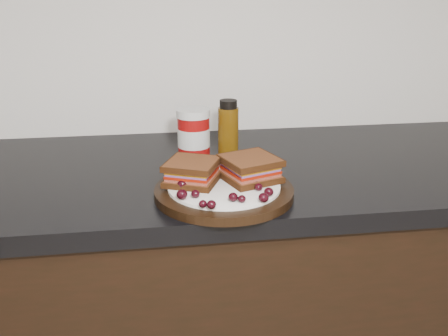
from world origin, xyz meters
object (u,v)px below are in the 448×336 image
Objects in this scene: plate at (224,192)px; condiment_jar at (194,134)px; oil_bottle at (228,128)px; sandwich_left at (192,172)px.

plate is 2.31× the size of condiment_jar.
oil_bottle is at bearing -0.49° from condiment_jar.
plate is at bearing -81.17° from condiment_jar.
sandwich_left is at bearing 159.03° from plate.
condiment_jar reaches higher than plate.
sandwich_left is at bearing -115.55° from oil_bottle.
condiment_jar is (-0.04, 0.25, 0.05)m from plate.
sandwich_left reaches higher than plate.
plate is 0.26m from oil_bottle.
condiment_jar is 0.09m from oil_bottle.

